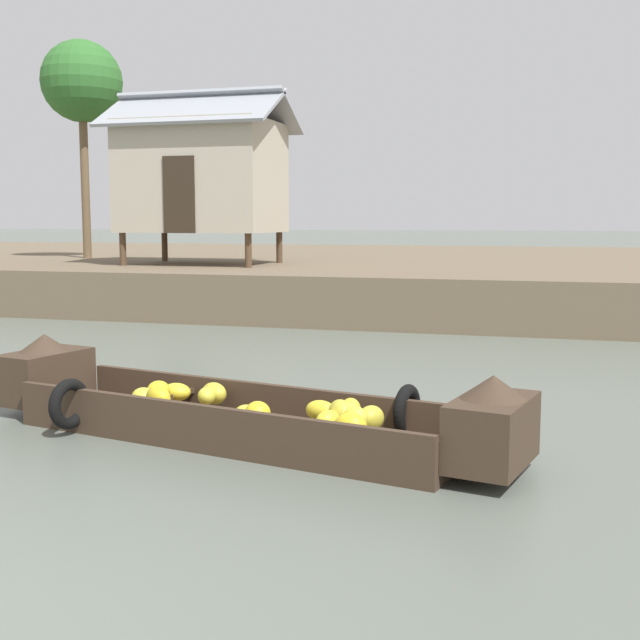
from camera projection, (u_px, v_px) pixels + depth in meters
name	position (u px, v px, depth m)	size (l,w,h in m)	color
ground_plane	(320.00, 356.00, 13.09)	(300.00, 300.00, 0.00)	#596056
riverbank_strip	(436.00, 273.00, 25.48)	(160.00, 20.00, 1.05)	brown
banana_boat	(237.00, 411.00, 8.11)	(5.87, 2.23, 0.89)	#3D2D21
stilt_house_left	(202.00, 175.00, 20.43)	(4.39, 3.12, 4.29)	#4C3826
palm_tree_near	(82.00, 83.00, 23.43)	(2.31, 2.31, 6.22)	brown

